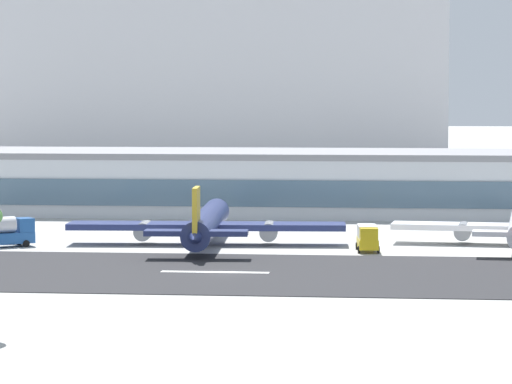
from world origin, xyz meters
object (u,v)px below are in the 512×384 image
object	(u,v)px
service_box_truck_2	(368,237)
terminal_building	(247,182)
service_fuel_truck_0	(1,232)
airliner_gold_tail_gate_1	(206,224)
distant_hotel_block	(208,85)

from	to	relation	value
service_box_truck_2	terminal_building	bearing A→B (deg)	-164.22
service_fuel_truck_0	airliner_gold_tail_gate_1	bearing A→B (deg)	-25.32
distant_hotel_block	terminal_building	bearing A→B (deg)	-79.42
terminal_building	distant_hotel_block	world-z (taller)	distant_hotel_block
terminal_building	distant_hotel_block	bearing A→B (deg)	100.58
terminal_building	service_box_truck_2	size ratio (longest dim) A/B	35.52
terminal_building	service_box_truck_2	distance (m)	59.05
airliner_gold_tail_gate_1	service_box_truck_2	distance (m)	21.62
terminal_building	distant_hotel_block	xyz separation A→B (m)	(-24.60, 131.70, 16.94)
distant_hotel_block	service_box_truck_2	distance (m)	193.31
distant_hotel_block	service_fuel_truck_0	bearing A→B (deg)	-90.36
distant_hotel_block	service_fuel_truck_0	size ratio (longest dim) A/B	14.76
service_box_truck_2	distant_hotel_block	bearing A→B (deg)	-171.51
airliner_gold_tail_gate_1	service_box_truck_2	xyz separation A→B (m)	(21.05, -4.81, -0.96)
service_fuel_truck_0	distant_hotel_block	bearing A→B (deg)	53.37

